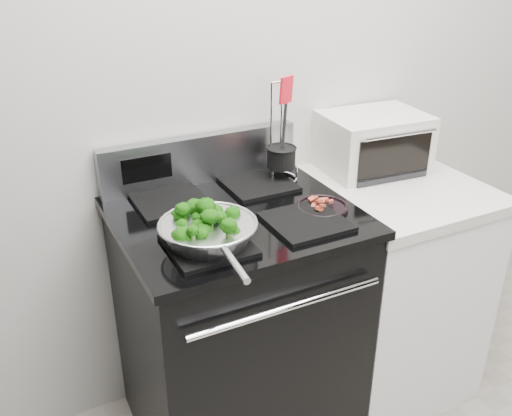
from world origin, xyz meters
TOP-DOWN VIEW (x-y plane):
  - back_wall at (0.00, 1.75)m, footprint 4.00×0.02m
  - gas_range at (-0.30, 1.41)m, footprint 0.79×0.69m
  - counter at (0.39, 1.41)m, footprint 0.62×0.68m
  - skillet at (-0.46, 1.25)m, footprint 0.30×0.47m
  - broccoli_pile at (-0.46, 1.25)m, footprint 0.23×0.23m
  - bacon_plate at (-0.03, 1.31)m, footprint 0.18×0.18m
  - utensil_holder at (-0.03, 1.59)m, footprint 0.13×0.13m
  - toaster_oven at (0.39, 1.59)m, footprint 0.42×0.33m

SIDE VIEW (x-z plane):
  - counter at x=0.39m, z-range 0.00..0.92m
  - gas_range at x=-0.30m, z-range -0.08..1.05m
  - bacon_plate at x=-0.03m, z-range 0.95..0.99m
  - skillet at x=-0.46m, z-range 0.97..1.03m
  - broccoli_pile at x=-0.46m, z-range 0.98..1.06m
  - utensil_holder at x=-0.03m, z-range 0.82..1.22m
  - toaster_oven at x=0.39m, z-range 0.92..1.15m
  - back_wall at x=0.00m, z-range 0.00..2.70m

